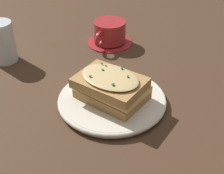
% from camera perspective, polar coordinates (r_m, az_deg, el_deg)
% --- Properties ---
extents(ground_plane, '(2.40, 2.40, 0.00)m').
position_cam_1_polar(ground_plane, '(0.67, -0.83, -3.04)').
color(ground_plane, '#473021').
extents(dinner_plate, '(0.23, 0.23, 0.02)m').
position_cam_1_polar(dinner_plate, '(0.67, 0.00, -2.38)').
color(dinner_plate, silver).
rests_on(dinner_plate, ground_plane).
extents(sandwich, '(0.16, 0.14, 0.06)m').
position_cam_1_polar(sandwich, '(0.65, -0.06, 0.09)').
color(sandwich, '#B2844C').
rests_on(sandwich, dinner_plate).
extents(teacup_with_saucer, '(0.13, 0.14, 0.07)m').
position_cam_1_polar(teacup_with_saucer, '(0.90, -0.49, 9.80)').
color(teacup_with_saucer, '#AD282D').
rests_on(teacup_with_saucer, ground_plane).
extents(water_glass, '(0.07, 0.07, 0.11)m').
position_cam_1_polar(water_glass, '(0.85, -19.54, 7.76)').
color(water_glass, silver).
rests_on(water_glass, ground_plane).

